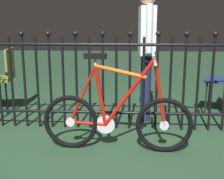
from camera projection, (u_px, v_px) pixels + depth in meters
ground_plane at (105, 147)px, 2.88m from camera, size 20.00×20.00×0.00m
iron_fence at (101, 78)px, 3.29m from camera, size 4.43×0.07×1.16m
bicycle at (116, 118)px, 2.76m from camera, size 1.43×0.40×0.93m
chair_olive at (2, 74)px, 3.95m from camera, size 0.50×0.50×0.87m
person_visitor at (147, 42)px, 3.53m from camera, size 0.22×0.47×1.63m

